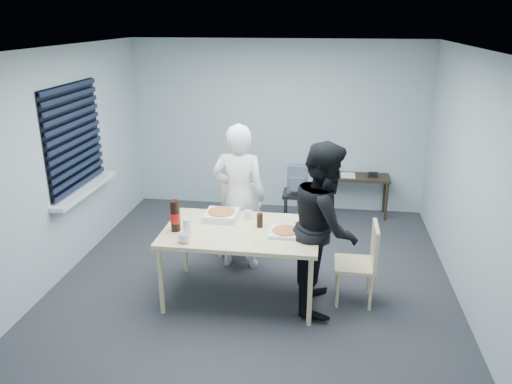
% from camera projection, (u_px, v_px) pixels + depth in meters
% --- Properties ---
extents(room, '(5.00, 5.00, 5.00)m').
position_uv_depth(room, '(77.00, 146.00, 5.96)').
color(room, '#2D2C32').
rests_on(room, ground).
extents(dining_table, '(1.63, 1.03, 0.79)m').
position_uv_depth(dining_table, '(241.00, 235.00, 5.25)').
color(dining_table, beige).
rests_on(dining_table, ground).
extents(chair_far, '(0.42, 0.42, 0.89)m').
position_uv_depth(chair_far, '(237.00, 213.00, 6.40)').
color(chair_far, beige).
rests_on(chair_far, ground).
extents(chair_right, '(0.42, 0.42, 0.89)m').
position_uv_depth(chair_right, '(363.00, 258.00, 5.22)').
color(chair_right, beige).
rests_on(chair_right, ground).
extents(person_white, '(0.65, 0.42, 1.77)m').
position_uv_depth(person_white, '(239.00, 197.00, 5.89)').
color(person_white, silver).
rests_on(person_white, ground).
extents(person_black, '(0.47, 0.86, 1.77)m').
position_uv_depth(person_black, '(325.00, 227.00, 5.07)').
color(person_black, black).
rests_on(person_black, ground).
extents(side_table, '(0.94, 0.42, 0.63)m').
position_uv_depth(side_table, '(358.00, 181.00, 7.55)').
color(side_table, '#322419').
rests_on(side_table, ground).
extents(stool, '(0.40, 0.40, 0.56)m').
position_uv_depth(stool, '(297.00, 200.00, 7.07)').
color(stool, black).
rests_on(stool, ground).
extents(backpack, '(0.29, 0.21, 0.40)m').
position_uv_depth(backpack, '(298.00, 179.00, 6.95)').
color(backpack, '#595D67').
rests_on(backpack, stool).
extents(pizza_box_a, '(0.35, 0.35, 0.09)m').
position_uv_depth(pizza_box_a, '(221.00, 215.00, 5.51)').
color(pizza_box_a, white).
rests_on(pizza_box_a, dining_table).
extents(pizza_box_b, '(0.32, 0.32, 0.05)m').
position_uv_depth(pizza_box_b, '(285.00, 232.00, 5.12)').
color(pizza_box_b, white).
rests_on(pizza_box_b, dining_table).
extents(mug_a, '(0.17, 0.17, 0.10)m').
position_uv_depth(mug_a, '(184.00, 238.00, 4.92)').
color(mug_a, white).
rests_on(mug_a, dining_table).
extents(mug_b, '(0.10, 0.10, 0.09)m').
position_uv_depth(mug_b, '(248.00, 215.00, 5.50)').
color(mug_b, white).
rests_on(mug_b, dining_table).
extents(cola_glass, '(0.09, 0.09, 0.15)m').
position_uv_depth(cola_glass, '(260.00, 220.00, 5.27)').
color(cola_glass, black).
rests_on(cola_glass, dining_table).
extents(soda_bottle, '(0.10, 0.10, 0.33)m').
position_uv_depth(soda_bottle, '(175.00, 216.00, 5.15)').
color(soda_bottle, black).
rests_on(soda_bottle, dining_table).
extents(plastic_cups, '(0.10, 0.10, 0.18)m').
position_uv_depth(plastic_cups, '(187.00, 228.00, 5.05)').
color(plastic_cups, silver).
rests_on(plastic_cups, dining_table).
extents(rubber_band, '(0.06, 0.06, 0.00)m').
position_uv_depth(rubber_band, '(256.00, 243.00, 4.93)').
color(rubber_band, red).
rests_on(rubber_band, dining_table).
extents(papers, '(0.22, 0.29, 0.00)m').
position_uv_depth(papers, '(348.00, 175.00, 7.54)').
color(papers, white).
rests_on(papers, side_table).
extents(black_box, '(0.16, 0.14, 0.06)m').
position_uv_depth(black_box, '(373.00, 174.00, 7.49)').
color(black_box, black).
rests_on(black_box, side_table).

